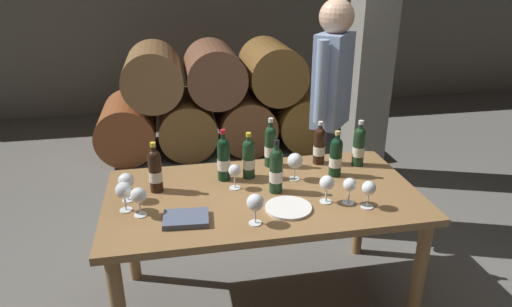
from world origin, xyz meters
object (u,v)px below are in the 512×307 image
Objects in this scene: wine_bottle_4 at (336,156)px; wine_glass_8 at (350,186)px; wine_glass_3 at (139,196)px; wine_glass_4 at (126,182)px; wine_bottle_0 at (270,146)px; wine_bottle_7 at (319,145)px; wine_bottle_5 at (276,170)px; wine_glass_6 at (255,203)px; wine_bottle_6 at (224,158)px; sommelier_presenting at (331,99)px; dining_table at (263,207)px; tasting_notebook at (186,219)px; wine_glass_1 at (327,184)px; serving_plate at (288,208)px; wine_bottle_3 at (249,158)px; wine_glass_7 at (124,191)px; wine_glass_0 at (295,161)px; wine_glass_5 at (369,189)px; wine_bottle_2 at (155,170)px; wine_bottle_1 at (359,146)px; wine_glass_2 at (235,172)px.

wine_bottle_4 reaches higher than wine_glass_8.
wine_glass_4 reaches higher than wine_glass_3.
wine_bottle_7 is at bearing -3.90° from wine_bottle_0.
wine_glass_8 is (1.14, -0.25, -0.01)m from wine_glass_4.
wine_bottle_5 is 1.91× the size of wine_glass_6.
sommelier_presenting is at bearing 33.39° from wine_bottle_6.
dining_table is 7.73× the size of tasting_notebook.
wine_bottle_0 reaches higher than wine_glass_1.
wine_glass_3 is 0.64× the size of serving_plate.
wine_bottle_7 is (0.35, 0.32, -0.01)m from wine_bottle_5.
wine_bottle_6 is (-0.15, -0.00, 0.01)m from wine_bottle_3.
wine_bottle_3 reaches higher than wine_glass_7.
wine_bottle_3 is 1.76× the size of wine_glass_4.
wine_glass_8 is (0.52, 0.10, -0.01)m from wine_glass_6.
sommelier_presenting is at bearing 69.83° from wine_glass_1.
wine_bottle_0 reaches higher than wine_bottle_4.
sommelier_presenting reaches higher than wine_bottle_0.
wine_glass_4 is at bearing 167.67° from wine_glass_8.
wine_bottle_4 reaches higher than wine_glass_0.
serving_plate is at bearing -65.11° from dining_table.
wine_bottle_7 is at bearing 13.55° from wine_glass_4.
wine_glass_4 reaches higher than wine_glass_5.
dining_table is 0.50m from wine_glass_8.
wine_bottle_2 reaches higher than wine_glass_7.
wine_bottle_2 reaches higher than tasting_notebook.
dining_table is at bearing -158.93° from wine_bottle_1.
wine_glass_4 reaches higher than serving_plate.
wine_bottle_5 is (0.07, 0.00, 0.22)m from dining_table.
wine_bottle_5 reaches higher than wine_glass_4.
sommelier_presenting is (1.29, 0.87, 0.18)m from wine_glass_3.
wine_glass_0 is at bearing -17.39° from wine_bottle_3.
wine_glass_5 is at bearing -25.39° from wine_glass_1.
wine_bottle_5 is at bearing 4.26° from wine_glass_7.
wine_glass_5 is (0.68, -0.46, -0.03)m from wine_bottle_6.
wine_bottle_7 is (0.47, 0.12, -0.00)m from wine_bottle_3.
wine_bottle_3 is at bearing -176.51° from wine_bottle_1.
wine_bottle_7 reaches higher than wine_glass_8.
wine_bottle_1 is 1.06× the size of wine_bottle_7.
wine_bottle_7 is 1.16m from wine_glass_3.
wine_glass_3 is at bearing 175.86° from wine_glass_8.
wine_glass_2 is at bearing 3.20° from wine_glass_4.
wine_bottle_4 is at bearing 94.98° from wine_glass_5.
wine_bottle_1 is 1.18m from tasting_notebook.
wine_glass_0 is at bearing -124.46° from sommelier_presenting.
wine_bottle_6 is (-0.84, -0.05, 0.01)m from wine_bottle_1.
wine_bottle_6 is 0.55m from wine_glass_4.
wine_bottle_3 is 1.15× the size of serving_plate.
sommelier_presenting is at bearing 54.89° from wine_glass_6.
wine_glass_8 is at bearing -18.60° from wine_bottle_2.
sommelier_presenting is at bearing 52.82° from wine_bottle_5.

